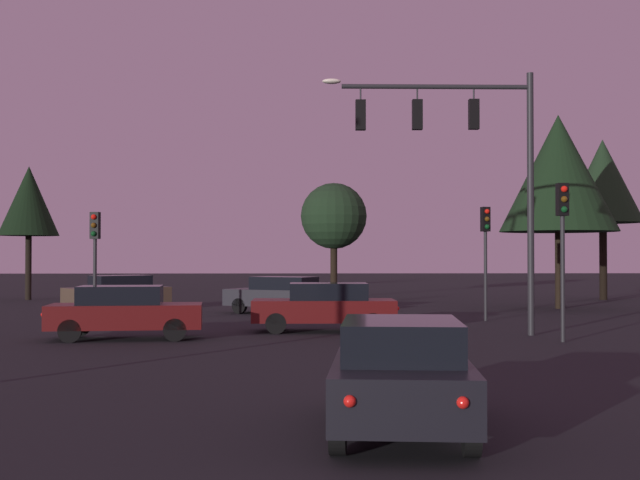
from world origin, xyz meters
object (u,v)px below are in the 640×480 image
Objects in this scene: car_crossing_left at (325,306)px; traffic_light_corner_left at (95,245)px; car_parked_lot at (118,292)px; tree_behind_sign at (29,201)px; tree_right_cluster at (558,173)px; traffic_signal_mast_arm at (468,149)px; car_far_lane at (282,294)px; tree_left_far at (603,182)px; traffic_light_corner_right at (563,229)px; tree_center_horizon at (334,216)px; car_nearside_lane at (401,373)px; traffic_light_median at (486,240)px; car_crossing_right at (124,311)px.

traffic_light_corner_left is at bearing 165.70° from car_crossing_left.
tree_behind_sign reaches higher than car_parked_lot.
tree_right_cluster reaches higher than tree_behind_sign.
car_parked_lot is at bearing 136.89° from traffic_signal_mast_arm.
car_far_lane is 0.56× the size of tree_left_far.
tree_right_cluster reaches higher than traffic_light_corner_right.
traffic_signal_mast_arm reaches higher than tree_center_horizon.
traffic_signal_mast_arm is 18.35m from car_parked_lot.
car_nearside_lane is at bearing -65.46° from tree_behind_sign.
tree_center_horizon is 14.11m from tree_right_cluster.
traffic_signal_mast_arm is 0.91× the size of tree_left_far.
traffic_signal_mast_arm reaches higher than car_parked_lot.
traffic_light_corner_right is 0.61× the size of tree_behind_sign.
tree_right_cluster is at bearing 45.72° from car_crossing_left.
tree_left_far is (23.31, 16.71, 3.64)m from traffic_light_corner_left.
tree_behind_sign is at bearing -173.72° from tree_center_horizon.
tree_center_horizon is at bearing 78.31° from car_far_lane.
tree_left_far reaches higher than traffic_light_corner_left.
car_parked_lot is at bearing 156.31° from traffic_light_median.
car_far_lane is at bearing -19.38° from car_parked_lot.
tree_center_horizon is (2.73, 13.20, 3.81)m from car_far_lane.
tree_right_cluster is (10.42, 26.40, 5.30)m from car_nearside_lane.
car_crossing_left is at bearing 91.91° from car_nearside_lane.
tree_right_cluster is at bearing 68.47° from car_nearside_lane.
car_crossing_right is at bearing -112.37° from car_far_lane.
car_nearside_lane is at bearing -116.82° from traffic_light_corner_right.
car_parked_lot is 11.95m from tree_behind_sign.
tree_left_far is at bearing 67.36° from traffic_light_corner_right.
car_crossing_right is 13.29m from car_parked_lot.
traffic_signal_mast_arm is at bearing -59.07° from car_far_lane.
car_crossing_right is 0.62× the size of tree_behind_sign.
tree_behind_sign reaches higher than car_far_lane.
tree_right_cluster reaches higher than traffic_light_median.
traffic_signal_mast_arm is at bearing -15.90° from traffic_light_corner_left.
tree_left_far is at bearing 49.98° from car_crossing_left.
tree_right_cluster is (-4.75, -7.46, -0.29)m from tree_left_far.
traffic_signal_mast_arm is 1.81× the size of car_nearside_lane.
tree_left_far is at bearing 35.63° from traffic_light_corner_left.
tree_right_cluster reaches higher than tree_center_horizon.
car_parked_lot is at bearing 102.61° from car_crossing_right.
tree_left_far reaches higher than car_far_lane.
traffic_light_median is 0.96× the size of car_nearside_lane.
car_nearside_lane is 0.95× the size of car_crossing_left.
traffic_signal_mast_arm is 14.30m from tree_right_cluster.
car_crossing_right is at bearing -175.10° from traffic_signal_mast_arm.
tree_behind_sign is (-13.84, 11.38, 4.51)m from car_far_lane.
traffic_light_median is 26.40m from tree_behind_sign.
car_crossing_left is 21.71m from tree_center_horizon.
tree_right_cluster reaches higher than car_far_lane.
car_far_lane is 0.55× the size of tree_right_cluster.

